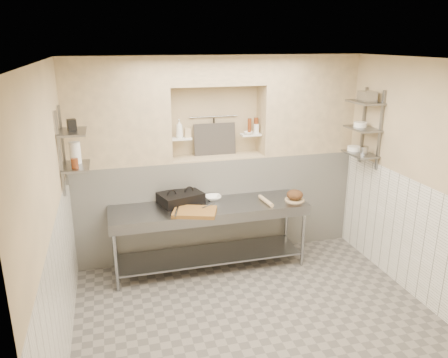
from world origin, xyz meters
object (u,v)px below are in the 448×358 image
object	(u,v)px
cutting_board	(195,212)
jug_left	(75,153)
mixing_bowl	(213,198)
bread_loaf	(295,195)
prep_table	(210,224)
bowl_alcove	(248,133)
bottle_soap	(179,129)
panini_press	(181,198)
rolling_pin	(266,201)

from	to	relation	value
cutting_board	jug_left	bearing A→B (deg)	173.03
mixing_bowl	jug_left	xyz separation A→B (m)	(-1.70, -0.27, 0.81)
bread_loaf	prep_table	bearing A→B (deg)	175.22
bowl_alcove	bottle_soap	bearing A→B (deg)	178.47
prep_table	bowl_alcove	world-z (taller)	bowl_alcove
prep_table	bowl_alcove	bearing A→B (deg)	37.34
cutting_board	bowl_alcove	distance (m)	1.45
prep_table	bread_loaf	world-z (taller)	bread_loaf
bottle_soap	jug_left	bearing A→B (deg)	-155.31
bread_loaf	mixing_bowl	bearing A→B (deg)	163.10
mixing_bowl	bowl_alcove	bearing A→B (deg)	27.56
mixing_bowl	jug_left	world-z (taller)	jug_left
bread_loaf	jug_left	distance (m)	2.86
panini_press	bread_loaf	distance (m)	1.54
rolling_pin	bottle_soap	xyz separation A→B (m)	(-1.03, 0.64, 0.91)
prep_table	bread_loaf	distance (m)	1.22
cutting_board	jug_left	xyz separation A→B (m)	(-1.36, 0.17, 0.81)
rolling_pin	bread_loaf	distance (m)	0.41
bottle_soap	bowl_alcove	xyz separation A→B (m)	(0.97, -0.03, -0.11)
panini_press	bread_loaf	bearing A→B (deg)	-27.69
cutting_board	bread_loaf	xyz separation A→B (m)	(1.41, 0.12, 0.06)
bread_loaf	jug_left	world-z (taller)	jug_left
panini_press	jug_left	bearing A→B (deg)	174.32
mixing_bowl	bottle_soap	world-z (taller)	bottle_soap
prep_table	rolling_pin	size ratio (longest dim) A/B	6.96
bottle_soap	rolling_pin	bearing A→B (deg)	-31.97
rolling_pin	cutting_board	bearing A→B (deg)	-172.67
rolling_pin	mixing_bowl	bearing A→B (deg)	154.50
bottle_soap	bowl_alcove	distance (m)	0.98
jug_left	rolling_pin	bearing A→B (deg)	-0.92
rolling_pin	bottle_soap	bearing A→B (deg)	148.03
rolling_pin	jug_left	distance (m)	2.49
panini_press	cutting_board	bearing A→B (deg)	-92.12
prep_table	bottle_soap	distance (m)	1.35
panini_press	bottle_soap	size ratio (longest dim) A/B	2.52
panini_press	rolling_pin	bearing A→B (deg)	-31.01
bottle_soap	panini_press	bearing A→B (deg)	-100.93
cutting_board	mixing_bowl	world-z (taller)	mixing_bowl
bowl_alcove	prep_table	bearing A→B (deg)	-142.66
mixing_bowl	bowl_alcove	distance (m)	1.05
bread_loaf	panini_press	bearing A→B (deg)	169.02
cutting_board	rolling_pin	xyz separation A→B (m)	(1.00, 0.13, 0.00)
panini_press	bottle_soap	xyz separation A→B (m)	(0.07, 0.36, 0.86)
mixing_bowl	bread_loaf	bearing A→B (deg)	-16.90
panini_press	cutting_board	xyz separation A→B (m)	(0.11, -0.41, -0.05)
bottle_soap	mixing_bowl	bearing A→B (deg)	-41.14
bowl_alcove	jug_left	xyz separation A→B (m)	(-2.29, -0.58, 0.01)
prep_table	mixing_bowl	distance (m)	0.38
panini_press	bottle_soap	world-z (taller)	bottle_soap
mixing_bowl	cutting_board	bearing A→B (deg)	-128.36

